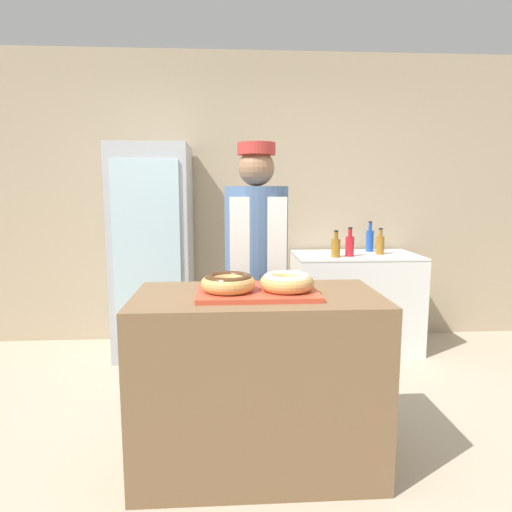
# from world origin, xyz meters

# --- Properties ---
(ground_plane) EXTENTS (14.00, 14.00, 0.00)m
(ground_plane) POSITION_xyz_m (0.00, 0.00, 0.00)
(ground_plane) COLOR #B7A88E
(wall_back) EXTENTS (8.00, 0.06, 2.70)m
(wall_back) POSITION_xyz_m (0.00, 2.13, 1.35)
(wall_back) COLOR tan
(wall_back) RESTS_ON ground_plane
(display_counter) EXTENTS (1.25, 0.67, 0.92)m
(display_counter) POSITION_xyz_m (0.00, 0.00, 0.46)
(display_counter) COLOR brown
(display_counter) RESTS_ON ground_plane
(serving_tray) EXTENTS (0.60, 0.43, 0.02)m
(serving_tray) POSITION_xyz_m (0.00, 0.00, 0.93)
(serving_tray) COLOR #D84C33
(serving_tray) RESTS_ON display_counter
(donut_chocolate_glaze) EXTENTS (0.27, 0.27, 0.09)m
(donut_chocolate_glaze) POSITION_xyz_m (-0.15, -0.03, 0.99)
(donut_chocolate_glaze) COLOR tan
(donut_chocolate_glaze) RESTS_ON serving_tray
(donut_light_glaze) EXTENTS (0.27, 0.27, 0.09)m
(donut_light_glaze) POSITION_xyz_m (0.15, -0.03, 0.99)
(donut_light_glaze) COLOR tan
(donut_light_glaze) RESTS_ON serving_tray
(brownie_back_left) EXTENTS (0.08, 0.08, 0.03)m
(brownie_back_left) POSITION_xyz_m (-0.07, 0.16, 0.96)
(brownie_back_left) COLOR black
(brownie_back_left) RESTS_ON serving_tray
(brownie_back_right) EXTENTS (0.08, 0.08, 0.03)m
(brownie_back_right) POSITION_xyz_m (0.07, 0.16, 0.96)
(brownie_back_right) COLOR black
(brownie_back_right) RESTS_ON serving_tray
(baker_person) EXTENTS (0.40, 0.40, 1.73)m
(baker_person) POSITION_xyz_m (0.04, 0.62, 0.91)
(baker_person) COLOR #4C4C51
(baker_person) RESTS_ON ground_plane
(beverage_fridge) EXTENTS (0.65, 0.68, 1.82)m
(beverage_fridge) POSITION_xyz_m (-0.79, 1.73, 0.91)
(beverage_fridge) COLOR #ADB2B7
(beverage_fridge) RESTS_ON ground_plane
(chest_freezer) EXTENTS (1.10, 0.66, 0.87)m
(chest_freezer) POSITION_xyz_m (1.01, 1.74, 0.44)
(chest_freezer) COLOR white
(chest_freezer) RESTS_ON ground_plane
(bottle_amber) EXTENTS (0.08, 0.08, 0.23)m
(bottle_amber) POSITION_xyz_m (0.78, 1.57, 0.96)
(bottle_amber) COLOR #99661E
(bottle_amber) RESTS_ON chest_freezer
(bottle_red) EXTENTS (0.07, 0.07, 0.25)m
(bottle_red) POSITION_xyz_m (0.91, 1.61, 0.97)
(bottle_red) COLOR red
(bottle_red) RESTS_ON chest_freezer
(bottle_amber_b) EXTENTS (0.07, 0.07, 0.24)m
(bottle_amber_b) POSITION_xyz_m (1.22, 1.72, 0.96)
(bottle_amber_b) COLOR #99661E
(bottle_amber_b) RESTS_ON chest_freezer
(bottle_blue) EXTENTS (0.07, 0.07, 0.28)m
(bottle_blue) POSITION_xyz_m (1.19, 1.91, 0.98)
(bottle_blue) COLOR #1E4CB2
(bottle_blue) RESTS_ON chest_freezer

